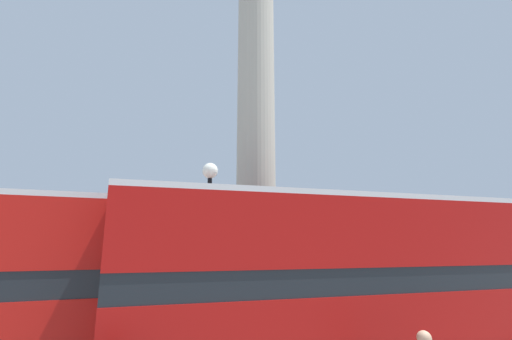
# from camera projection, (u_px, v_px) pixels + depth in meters

# --- Properties ---
(ground_plane) EXTENTS (200.00, 200.00, 0.00)m
(ground_plane) POSITION_uv_depth(u_px,v_px,m) (256.00, 326.00, 13.60)
(ground_plane) COLOR gray
(monument_column) EXTENTS (4.41, 4.41, 24.25)m
(monument_column) POSITION_uv_depth(u_px,v_px,m) (256.00, 106.00, 15.61)
(monument_column) COLOR #A39E8E
(monument_column) RESTS_ON ground_plane
(bus_a) EXTENTS (10.99, 3.01, 4.31)m
(bus_a) POSITION_uv_depth(u_px,v_px,m) (349.00, 277.00, 8.35)
(bus_a) COLOR #A80F0C
(bus_a) RESTS_ON ground_plane
(equestrian_statue) EXTENTS (4.04, 3.28, 5.89)m
(equestrian_statue) POSITION_uv_depth(u_px,v_px,m) (12.00, 278.00, 16.48)
(equestrian_statue) COLOR #A39E8E
(equestrian_statue) RESTS_ON ground_plane
(street_lamp) EXTENTS (0.50, 0.50, 5.73)m
(street_lamp) POSITION_uv_depth(u_px,v_px,m) (208.00, 229.00, 10.53)
(street_lamp) COLOR black
(street_lamp) RESTS_ON ground_plane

